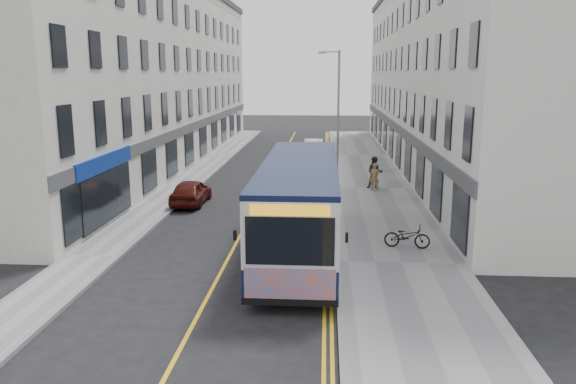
# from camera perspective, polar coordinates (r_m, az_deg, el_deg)

# --- Properties ---
(ground) EXTENTS (140.00, 140.00, 0.00)m
(ground) POSITION_cam_1_polar(r_m,az_deg,el_deg) (21.66, -5.71, -6.00)
(ground) COLOR black
(ground) RESTS_ON ground
(pavement_east) EXTENTS (4.50, 64.00, 0.12)m
(pavement_east) POSITION_cam_1_polar(r_m,az_deg,el_deg) (33.09, 8.52, 0.35)
(pavement_east) COLOR gray
(pavement_east) RESTS_ON ground
(pavement_west) EXTENTS (2.00, 64.00, 0.12)m
(pavement_west) POSITION_cam_1_polar(r_m,az_deg,el_deg) (34.06, -10.70, 0.61)
(pavement_west) COLOR gray
(pavement_west) RESTS_ON ground
(kerb_east) EXTENTS (0.18, 64.00, 0.13)m
(kerb_east) POSITION_cam_1_polar(r_m,az_deg,el_deg) (32.98, 4.62, 0.42)
(kerb_east) COLOR slate
(kerb_east) RESTS_ON ground
(kerb_west) EXTENTS (0.18, 64.00, 0.13)m
(kerb_west) POSITION_cam_1_polar(r_m,az_deg,el_deg) (33.82, -9.06, 0.60)
(kerb_west) COLOR slate
(kerb_west) RESTS_ON ground
(road_centre_line) EXTENTS (0.12, 64.00, 0.01)m
(road_centre_line) POSITION_cam_1_polar(r_m,az_deg,el_deg) (33.17, -2.31, 0.41)
(road_centre_line) COLOR gold
(road_centre_line) RESTS_ON ground
(road_dbl_yellow_inner) EXTENTS (0.10, 64.00, 0.01)m
(road_dbl_yellow_inner) POSITION_cam_1_polar(r_m,az_deg,el_deg) (32.98, 3.84, 0.32)
(road_dbl_yellow_inner) COLOR gold
(road_dbl_yellow_inner) RESTS_ON ground
(road_dbl_yellow_outer) EXTENTS (0.10, 64.00, 0.01)m
(road_dbl_yellow_outer) POSITION_cam_1_polar(r_m,az_deg,el_deg) (32.99, 4.18, 0.32)
(road_dbl_yellow_outer) COLOR gold
(road_dbl_yellow_outer) RESTS_ON ground
(terrace_east) EXTENTS (6.00, 46.00, 13.00)m
(terrace_east) POSITION_cam_1_polar(r_m,az_deg,el_deg) (42.07, 15.10, 11.38)
(terrace_east) COLOR silver
(terrace_east) RESTS_ON ground
(terrace_west) EXTENTS (6.00, 46.00, 13.00)m
(terrace_west) POSITION_cam_1_polar(r_m,az_deg,el_deg) (43.16, -13.27, 11.48)
(terrace_west) COLOR silver
(terrace_west) RESTS_ON ground
(streetlamp) EXTENTS (1.32, 0.18, 8.00)m
(streetlamp) POSITION_cam_1_polar(r_m,az_deg,el_deg) (34.38, 4.99, 8.15)
(streetlamp) COLOR gray
(streetlamp) RESTS_ON ground
(city_bus) EXTENTS (2.78, 11.93, 3.47)m
(city_bus) POSITION_cam_1_polar(r_m,az_deg,el_deg) (21.08, 1.23, -1.10)
(city_bus) COLOR black
(city_bus) RESTS_ON ground
(bicycle) EXTENTS (1.79, 0.86, 0.90)m
(bicycle) POSITION_cam_1_polar(r_m,az_deg,el_deg) (21.93, 12.00, -4.42)
(bicycle) COLOR black
(bicycle) RESTS_ON pavement_east
(pedestrian_near) EXTENTS (0.65, 0.51, 1.56)m
(pedestrian_near) POSITION_cam_1_polar(r_m,az_deg,el_deg) (32.15, 8.79, 1.53)
(pedestrian_near) COLOR olive
(pedestrian_near) RESTS_ON pavement_east
(pedestrian_far) EXTENTS (0.96, 0.78, 1.85)m
(pedestrian_far) POSITION_cam_1_polar(r_m,az_deg,el_deg) (32.68, 8.81, 1.96)
(pedestrian_far) COLOR #222227
(pedestrian_far) RESTS_ON pavement_east
(car_white) EXTENTS (1.57, 4.24, 1.38)m
(car_white) POSITION_cam_1_polar(r_m,az_deg,el_deg) (45.52, 2.59, 4.46)
(car_white) COLOR white
(car_white) RESTS_ON ground
(car_maroon) EXTENTS (1.61, 3.89, 1.32)m
(car_maroon) POSITION_cam_1_polar(r_m,az_deg,el_deg) (29.40, -9.83, 0.03)
(car_maroon) COLOR #46100B
(car_maroon) RESTS_ON ground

